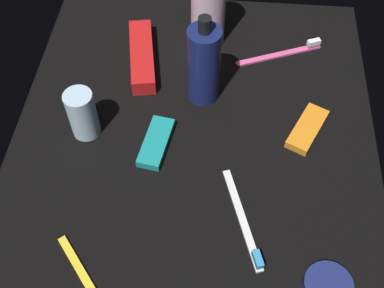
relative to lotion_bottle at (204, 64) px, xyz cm
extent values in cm
cube|color=black|center=(13.83, -0.85, -8.51)|extent=(84.00, 64.00, 1.20)
cylinder|color=navy|center=(0.00, 0.00, -0.22)|extent=(5.93, 5.93, 15.37)
cylinder|color=black|center=(0.00, 0.00, 8.86)|extent=(2.20, 2.20, 2.80)
cylinder|color=silver|center=(-15.17, -0.21, 0.61)|extent=(6.72, 6.72, 17.02)
cylinder|color=silver|center=(10.39, -19.93, -3.19)|extent=(4.92, 4.92, 9.44)
cube|color=white|center=(25.46, 8.05, -7.46)|extent=(17.44, 6.89, 0.90)
cube|color=#338CCC|center=(32.57, 10.44, -6.41)|extent=(2.82, 1.87, 1.20)
cube|color=yellow|center=(38.14, -13.65, -7.46)|extent=(14.61, 12.43, 0.90)
cube|color=#E55999|center=(-11.60, 14.41, -7.46)|extent=(7.90, 17.12, 0.90)
cube|color=white|center=(-14.43, 21.36, -6.41)|extent=(2.00, 2.82, 1.20)
cube|color=red|center=(-7.47, -12.57, -6.31)|extent=(18.11, 7.59, 3.20)
cube|color=teal|center=(12.46, -7.21, -7.16)|extent=(10.91, 5.62, 1.50)
cube|color=orange|center=(7.16, 19.08, -7.16)|extent=(11.10, 8.19, 1.50)
cylinder|color=navy|center=(35.42, 20.56, -7.11)|extent=(7.05, 7.05, 1.59)
camera|label=1|loc=(60.47, 3.21, 60.64)|focal=45.08mm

